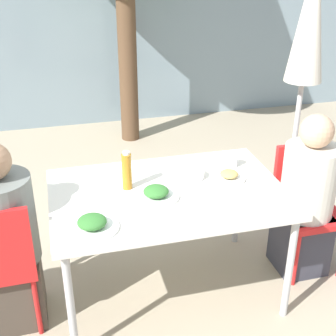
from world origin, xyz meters
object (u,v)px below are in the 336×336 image
object	(u,v)px
person_left	(7,244)
chair_right	(306,198)
bottle	(127,171)
closed_umbrella	(309,30)
drinking_cup	(232,160)
salad_bowl	(191,174)
person_right	(306,201)

from	to	relation	value
person_left	chair_right	bearing A→B (deg)	2.05
bottle	closed_umbrella	bearing A→B (deg)	28.79
drinking_cup	salad_bowl	world-z (taller)	drinking_cup
person_left	chair_right	xyz separation A→B (m)	(1.93, 0.10, -0.04)
closed_umbrella	bottle	world-z (taller)	closed_umbrella
chair_right	bottle	size ratio (longest dim) A/B	3.59
chair_right	closed_umbrella	xyz separation A→B (m)	(0.38, 0.88, 0.95)
bottle	salad_bowl	bearing A→B (deg)	5.39
person_right	bottle	world-z (taller)	person_right
drinking_cup	salad_bowl	xyz separation A→B (m)	(-0.31, -0.08, -0.02)
person_left	closed_umbrella	distance (m)	2.68
bottle	salad_bowl	world-z (taller)	bottle
person_left	salad_bowl	distance (m)	1.15
person_left	chair_right	distance (m)	1.94
person_left	drinking_cup	world-z (taller)	person_left
person_left	bottle	xyz separation A→B (m)	(0.71, 0.11, 0.32)
chair_right	drinking_cup	xyz separation A→B (m)	(-0.50, 0.12, 0.29)
bottle	person_right	bearing A→B (deg)	-4.17
closed_umbrella	chair_right	bearing A→B (deg)	-113.38
person_left	salad_bowl	xyz separation A→B (m)	(1.12, 0.15, 0.23)
person_right	salad_bowl	xyz separation A→B (m)	(-0.76, 0.12, 0.24)
person_right	closed_umbrella	world-z (taller)	closed_umbrella
person_right	closed_umbrella	xyz separation A→B (m)	(0.43, 0.96, 0.92)
salad_bowl	chair_right	bearing A→B (deg)	-3.04
chair_right	salad_bowl	xyz separation A→B (m)	(-0.81, 0.04, 0.26)
salad_bowl	closed_umbrella	bearing A→B (deg)	35.19
drinking_cup	person_right	bearing A→B (deg)	-24.34
person_left	chair_right	world-z (taller)	person_left
person_right	salad_bowl	distance (m)	0.81
chair_right	person_left	bearing A→B (deg)	2.69
person_left	person_right	bearing A→B (deg)	-0.32
closed_umbrella	drinking_cup	xyz separation A→B (m)	(-0.89, -0.76, -0.66)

